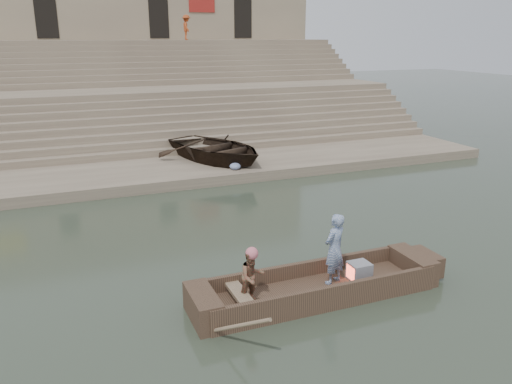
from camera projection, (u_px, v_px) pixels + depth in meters
ground at (170, 263)px, 12.76m from camera, size 120.00×120.00×0.00m
lower_landing at (124, 177)px, 19.79m from camera, size 32.00×4.00×0.40m
mid_landing at (101, 118)px, 26.09m from camera, size 32.00×3.00×2.80m
upper_landing at (88, 83)px, 31.94m from camera, size 32.00×3.00×5.20m
ghat_steps at (97, 106)px, 27.47m from camera, size 32.00×11.00×5.20m
building_wall at (79, 34)px, 34.59m from camera, size 32.00×5.07×11.20m
main_rowboat at (316, 292)px, 11.07m from camera, size 5.00×1.30×0.22m
rowboat_trim at (325, 283)px, 11.08m from camera, size 6.04×2.63×1.82m
standing_man at (334, 249)px, 11.05m from camera, size 0.69×0.58×1.61m
rowing_man at (252, 277)px, 10.28m from camera, size 0.62×0.52×1.15m
television at (359, 271)px, 11.36m from camera, size 0.46×0.42×0.40m
beached_rowboat at (216, 148)px, 21.37m from camera, size 5.26×6.06×1.05m
pedestrian at (187, 27)px, 32.67m from camera, size 0.69×1.06×1.55m
cloth_bundles at (110, 175)px, 18.82m from camera, size 9.88×1.51×0.26m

